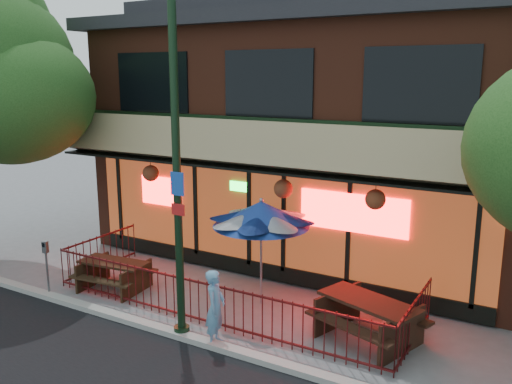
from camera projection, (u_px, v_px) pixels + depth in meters
ground at (194, 328)px, 11.40m from camera, size 80.00×80.00×0.00m
curb at (179, 335)px, 10.96m from camera, size 80.00×0.25×0.12m
restaurant_building at (330, 111)px, 16.53m from camera, size 12.96×9.49×8.05m
patio_fence at (207, 291)px, 11.69m from camera, size 8.44×2.62×1.00m
street_light at (177, 185)px, 10.39m from camera, size 0.43×0.32×7.00m
picnic_table_left at (114, 271)px, 13.32m from camera, size 1.85×1.50×0.73m
picnic_table_right at (369, 314)px, 10.73m from camera, size 2.40×2.10×0.86m
patio_umbrella at (261, 214)px, 12.19m from camera, size 2.20×2.20×2.51m
pedestrian at (215, 308)px, 10.54m from camera, size 0.51×0.64×1.54m
parking_meter_near at (46, 259)px, 12.82m from camera, size 0.14×0.13×1.38m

